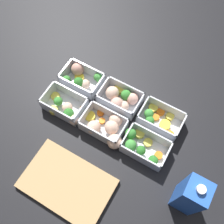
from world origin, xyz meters
TOP-DOWN VIEW (x-y plane):
  - ground_plane at (0.00, 0.00)m, footprint 4.00×4.00m
  - container_near_left at (-0.15, -0.06)m, footprint 0.15×0.10m
  - container_near_center at (-0.00, -0.06)m, footprint 0.15×0.12m
  - container_near_right at (0.17, -0.06)m, footprint 0.15×0.10m
  - container_far_left at (-0.15, 0.06)m, footprint 0.16×0.11m
  - container_far_center at (-0.02, 0.06)m, footprint 0.18×0.14m
  - container_far_right at (0.15, 0.07)m, footprint 0.16×0.11m
  - juice_carton at (-0.34, 0.15)m, footprint 0.07×0.07m
  - cutting_board at (-0.00, 0.28)m, footprint 0.28×0.18m

SIDE VIEW (x-z plane):
  - ground_plane at x=0.00m, z-range 0.00..0.00m
  - cutting_board at x=0.00m, z-range 0.00..0.02m
  - container_near_left at x=-0.15m, z-range -0.01..0.05m
  - container_far_right at x=0.15m, z-range -0.01..0.05m
  - container_near_center at x=0.00m, z-range 0.00..0.05m
  - container_near_right at x=0.17m, z-range 0.00..0.05m
  - container_far_center at x=-0.02m, z-range 0.00..0.05m
  - container_far_left at x=-0.15m, z-range 0.00..0.05m
  - juice_carton at x=-0.34m, z-range -0.01..0.20m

